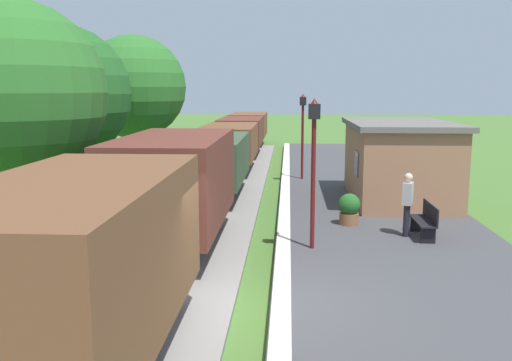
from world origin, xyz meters
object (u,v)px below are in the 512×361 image
object	(u,v)px
station_hut	(399,161)
lamp_post_far	(303,120)
tree_trackside_mid	(13,93)
potted_planter	(349,209)
bench_near_hut	(426,220)
lamp_post_near	(314,146)
tree_trackside_far	(62,94)
freight_train	(218,154)
person_waiting	(407,202)
tree_field_distant	(158,87)
tree_field_left	(134,87)

from	to	relation	value
station_hut	lamp_post_far	distance (m)	5.64
lamp_post_far	tree_trackside_mid	size ratio (longest dim) A/B	0.57
potted_planter	tree_trackside_mid	size ratio (longest dim) A/B	0.14
bench_near_hut	tree_trackside_mid	bearing A→B (deg)	-176.68
bench_near_hut	lamp_post_near	size ratio (longest dim) A/B	0.41
bench_near_hut	lamp_post_near	xyz separation A→B (m)	(-3.05, -1.19, 2.08)
bench_near_hut	potted_planter	world-z (taller)	potted_planter
tree_trackside_far	freight_train	bearing A→B (deg)	35.23
bench_near_hut	person_waiting	size ratio (longest dim) A/B	0.88
freight_train	bench_near_hut	distance (m)	10.40
potted_planter	tree_trackside_mid	bearing A→B (deg)	-167.80
tree_trackside_mid	lamp_post_near	bearing A→B (deg)	-4.23
potted_planter	lamp_post_far	bearing A→B (deg)	98.18
bench_near_hut	tree_field_distant	xyz separation A→B (m)	(-11.16, 17.04, 3.51)
tree_field_left	tree_field_distant	xyz separation A→B (m)	(-0.32, 5.98, 0.01)
potted_planter	lamp_post_near	xyz separation A→B (m)	(-1.18, -2.48, 2.08)
tree_trackside_far	bench_near_hut	bearing A→B (deg)	-21.18
potted_planter	station_hut	bearing A→B (deg)	60.69
station_hut	tree_field_distant	world-z (taller)	tree_field_distant
tree_trackside_mid	tree_field_left	distance (m)	11.68
person_waiting	lamp_post_near	distance (m)	3.31
station_hut	person_waiting	xyz separation A→B (m)	(-0.71, -4.93, -0.47)
freight_train	lamp_post_far	world-z (taller)	lamp_post_far
freight_train	tree_field_distant	world-z (taller)	tree_field_distant
bench_near_hut	tree_trackside_far	bearing A→B (deg)	158.82
station_hut	person_waiting	distance (m)	5.01
lamp_post_far	tree_field_left	distance (m)	8.08
freight_train	tree_trackside_far	distance (m)	6.61
lamp_post_near	tree_trackside_far	size ratio (longest dim) A/B	0.58
freight_train	person_waiting	size ratio (longest dim) A/B	22.92
bench_near_hut	tree_field_left	world-z (taller)	tree_field_left
tree_field_distant	lamp_post_far	bearing A→B (deg)	-42.97
station_hut	tree_trackside_mid	size ratio (longest dim) A/B	0.90
bench_near_hut	tree_trackside_far	distance (m)	12.83
tree_trackside_mid	tree_field_left	size ratio (longest dim) A/B	0.97
bench_near_hut	tree_field_distant	world-z (taller)	tree_field_distant
potted_planter	lamp_post_near	world-z (taller)	lamp_post_near
lamp_post_near	tree_trackside_mid	xyz separation A→B (m)	(-7.67, 0.57, 1.26)
tree_trackside_mid	tree_field_distant	xyz separation A→B (m)	(-0.44, 17.66, 0.17)
lamp_post_near	tree_field_left	size ratio (longest dim) A/B	0.56
freight_train	tree_trackside_far	bearing A→B (deg)	-144.77
tree_field_left	person_waiting	bearing A→B (deg)	-46.53
tree_field_left	freight_train	bearing A→B (deg)	-35.32
tree_trackside_mid	station_hut	bearing A→B (deg)	27.37
person_waiting	freight_train	bearing A→B (deg)	-31.67
tree_trackside_far	tree_field_distant	distance (m)	12.57
station_hut	potted_planter	xyz separation A→B (m)	(-2.11, -3.76, -0.93)
person_waiting	tree_trackside_far	world-z (taller)	tree_trackside_far
bench_near_hut	tree_trackside_mid	distance (m)	11.25
potted_planter	freight_train	bearing A→B (deg)	124.87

